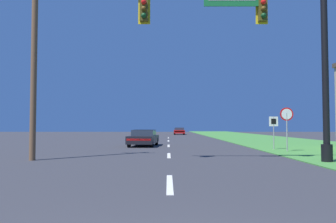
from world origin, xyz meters
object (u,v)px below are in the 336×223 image
object	(u,v)px
car_ahead	(143,138)
far_car	(179,131)
utility_pole_near	(34,42)
stop_sign	(286,119)
signal_mast	(274,45)
route_sign_post	(273,125)

from	to	relation	value
car_ahead	far_car	xyz separation A→B (m)	(3.73, 32.06, -0.00)
car_ahead	far_car	bearing A→B (deg)	83.37
utility_pole_near	stop_sign	bearing A→B (deg)	19.60
signal_mast	route_sign_post	bearing A→B (deg)	72.66
signal_mast	stop_sign	distance (m)	6.64
car_ahead	far_car	distance (m)	32.28
route_sign_post	signal_mast	bearing A→B (deg)	-107.34
stop_sign	route_sign_post	bearing A→B (deg)	98.01
signal_mast	car_ahead	xyz separation A→B (m)	(-6.18, 11.04, -4.22)
car_ahead	utility_pole_near	distance (m)	11.83
route_sign_post	utility_pole_near	xyz separation A→B (m)	(-12.45, -6.15, 3.62)
signal_mast	far_car	bearing A→B (deg)	93.26
signal_mast	route_sign_post	xyz separation A→B (m)	(2.20, 7.05, -3.30)
far_car	route_sign_post	xyz separation A→B (m)	(4.65, -36.05, 0.92)
signal_mast	far_car	world-z (taller)	signal_mast
car_ahead	stop_sign	xyz separation A→B (m)	(8.61, -5.62, 1.26)
far_car	route_sign_post	distance (m)	36.36
far_car	signal_mast	bearing A→B (deg)	-86.74
signal_mast	car_ahead	bearing A→B (deg)	119.24
utility_pole_near	route_sign_post	bearing A→B (deg)	26.29
car_ahead	far_car	world-z (taller)	same
route_sign_post	far_car	bearing A→B (deg)	97.36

